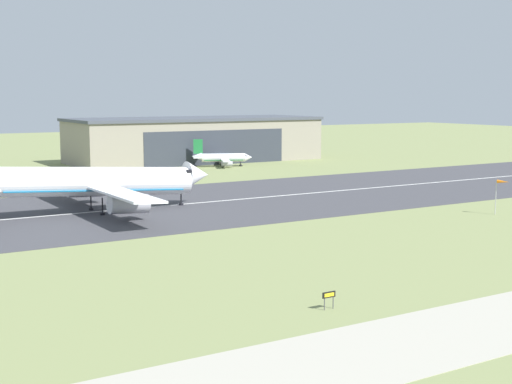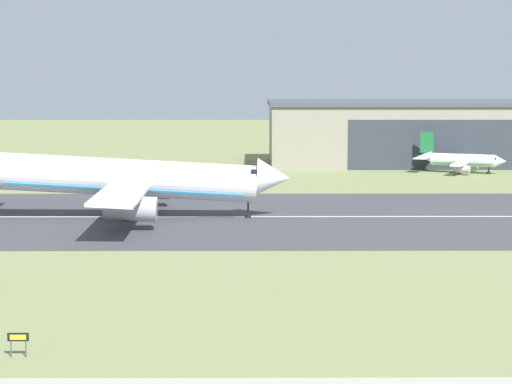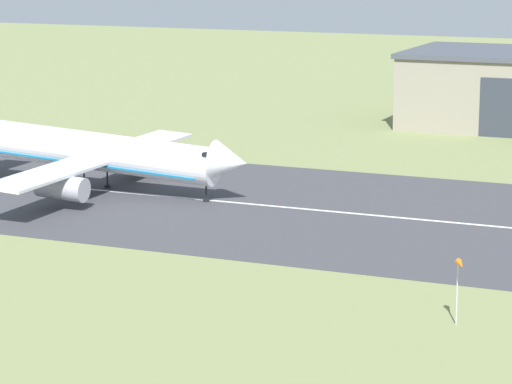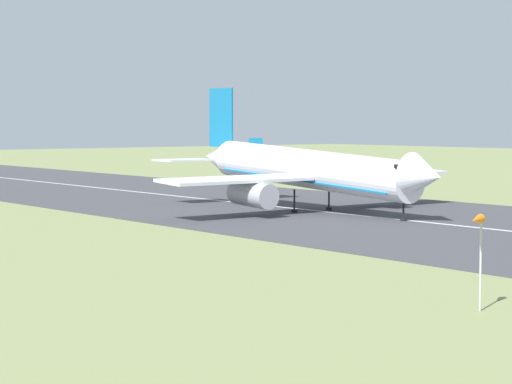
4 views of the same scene
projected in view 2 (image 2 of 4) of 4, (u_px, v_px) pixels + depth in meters
ground_plane at (364, 304)px, 87.54m from camera, size 681.12×681.12×0.00m
runway_strip at (322, 217)px, 139.92m from camera, size 441.12×53.48×0.06m
runway_centreline at (322, 217)px, 139.92m from camera, size 397.00×0.70×0.01m
hangar_building at (448, 132)px, 220.78m from camera, size 79.82×29.92×13.95m
airplane_landing at (123, 179)px, 138.07m from camera, size 47.32×47.12×17.05m
airplane_parked_centre at (461, 160)px, 200.97m from camera, size 18.70×16.48×8.12m
runway_sign at (18, 339)px, 70.88m from camera, size 1.52×0.13×1.78m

